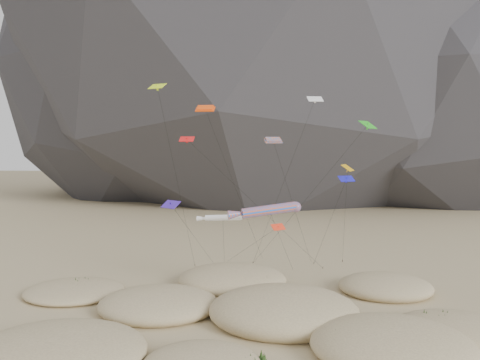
{
  "coord_description": "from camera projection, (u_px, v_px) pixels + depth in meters",
  "views": [
    {
      "loc": [
        0.48,
        -44.14,
        18.34
      ],
      "look_at": [
        -1.93,
        12.0,
        13.77
      ],
      "focal_mm": 35.0,
      "sensor_mm": 36.0,
      "label": 1
    }
  ],
  "objects": [
    {
      "name": "ground",
      "position": [
        255.0,
        331.0,
        45.46
      ],
      "size": [
        500.0,
        500.0,
        0.0
      ],
      "primitive_type": "plane",
      "color": "#CCB789",
      "rests_on": "ground"
    },
    {
      "name": "dunes",
      "position": [
        248.0,
        314.0,
        47.99
      ],
      "size": [
        52.65,
        33.58,
        4.33
      ],
      "color": "#CCB789",
      "rests_on": "ground"
    },
    {
      "name": "dune_grass",
      "position": [
        244.0,
        311.0,
        48.59
      ],
      "size": [
        41.38,
        27.77,
        1.48
      ],
      "color": "black",
      "rests_on": "ground"
    },
    {
      "name": "kite_stakes",
      "position": [
        271.0,
        266.0,
        68.79
      ],
      "size": [
        22.36,
        6.02,
        0.3
      ],
      "color": "#3F2D1E",
      "rests_on": "ground"
    },
    {
      "name": "rainbow_tube_kite",
      "position": [
        267.0,
        210.0,
        54.06
      ],
      "size": [
        8.62,
        14.47,
        11.43
      ],
      "color": "#FF5D1A",
      "rests_on": "ground"
    },
    {
      "name": "white_tube_kite",
      "position": [
        221.0,
        218.0,
        57.28
      ],
      "size": [
        5.93,
        8.9,
        9.68
      ],
      "color": "white",
      "rests_on": "ground"
    },
    {
      "name": "orange_parafoil",
      "position": [
        206.0,
        111.0,
        60.64
      ],
      "size": [
        8.87,
        12.55,
        23.16
      ],
      "color": "#F2470C",
      "rests_on": "ground"
    },
    {
      "name": "multi_parafoil",
      "position": [
        274.0,
        143.0,
        53.3
      ],
      "size": [
        7.5,
        18.37,
        18.94
      ],
      "color": "orange",
      "rests_on": "ground"
    },
    {
      "name": "delta_kites",
      "position": [
        275.0,
        155.0,
        54.8
      ],
      "size": [
        27.14,
        21.44,
        25.22
      ],
      "color": "#3E1DAD",
      "rests_on": "ground"
    }
  ]
}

